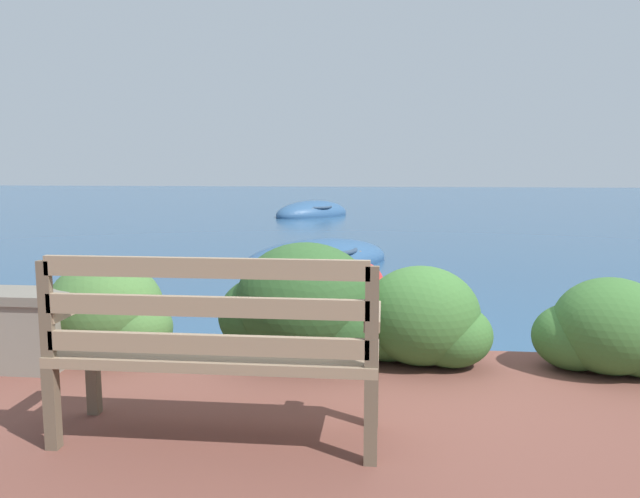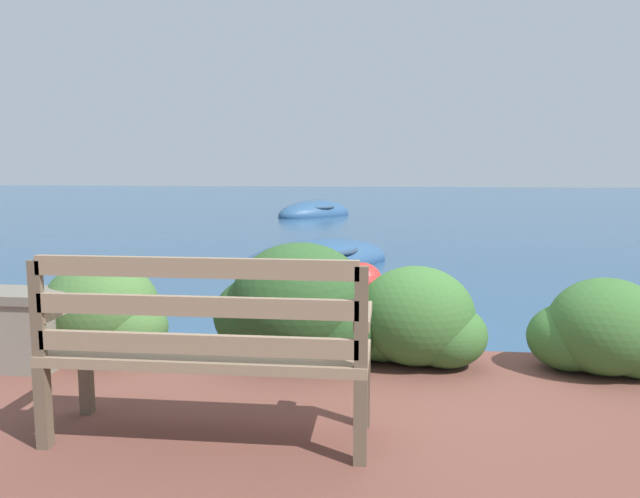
% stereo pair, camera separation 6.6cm
% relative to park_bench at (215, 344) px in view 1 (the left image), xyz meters
% --- Properties ---
extents(ground_plane, '(80.00, 80.00, 0.00)m').
position_rel_park_bench_xyz_m(ground_plane, '(0.62, 1.65, -0.71)').
color(ground_plane, navy).
extents(park_bench, '(1.57, 0.48, 0.93)m').
position_rel_park_bench_xyz_m(park_bench, '(0.00, 0.00, 0.00)').
color(park_bench, brown).
rests_on(park_bench, patio_terrace).
extents(hedge_clump_left, '(1.00, 0.72, 0.68)m').
position_rel_park_bench_xyz_m(hedge_clump_left, '(-1.14, 1.26, -0.19)').
color(hedge_clump_left, '#426B33').
rests_on(hedge_clump_left, patio_terrace).
extents(hedge_clump_centre, '(1.20, 0.86, 0.81)m').
position_rel_park_bench_xyz_m(hedge_clump_centre, '(0.25, 1.32, -0.13)').
color(hedge_clump_centre, '#284C23').
rests_on(hedge_clump_centre, patio_terrace).
extents(hedge_clump_right, '(0.98, 0.71, 0.67)m').
position_rel_park_bench_xyz_m(hedge_clump_right, '(1.03, 1.31, -0.20)').
color(hedge_clump_right, '#38662D').
rests_on(hedge_clump_right, patio_terrace).
extents(hedge_clump_far_right, '(0.92, 0.66, 0.62)m').
position_rel_park_bench_xyz_m(hedge_clump_far_right, '(2.23, 1.24, -0.22)').
color(hedge_clump_far_right, '#38662D').
rests_on(hedge_clump_far_right, patio_terrace).
extents(rowboat_nearest, '(2.79, 2.80, 0.69)m').
position_rel_park_bench_xyz_m(rowboat_nearest, '(-0.24, 6.77, -0.64)').
color(rowboat_nearest, '#2D517A').
rests_on(rowboat_nearest, ground_plane).
extents(rowboat_mid, '(2.67, 2.84, 0.82)m').
position_rel_park_bench_xyz_m(rowboat_mid, '(-1.40, 16.00, -0.63)').
color(rowboat_mid, '#2D517A').
rests_on(rowboat_mid, ground_plane).
extents(mooring_buoy, '(0.58, 0.58, 0.53)m').
position_rel_park_bench_xyz_m(mooring_buoy, '(0.54, 4.80, -0.61)').
color(mooring_buoy, red).
rests_on(mooring_buoy, ground_plane).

